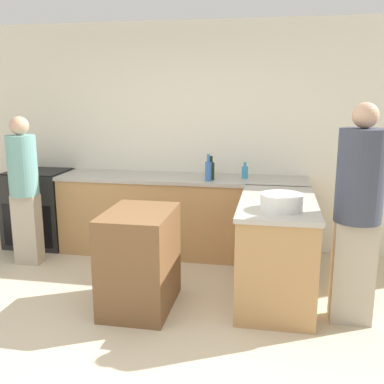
{
  "coord_description": "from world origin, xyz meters",
  "views": [
    {
      "loc": [
        1.05,
        -2.92,
        1.89
      ],
      "look_at": [
        0.3,
        1.11,
        0.97
      ],
      "focal_mm": 42.0,
      "sensor_mm": 36.0,
      "label": 1
    }
  ],
  "objects": [
    {
      "name": "wine_bottle_dark",
      "position": [
        0.36,
        1.99,
        1.03
      ],
      "size": [
        0.08,
        0.08,
        0.26
      ],
      "color": "black",
      "rests_on": "counter_back"
    },
    {
      "name": "ground_plane",
      "position": [
        0.0,
        0.0,
        0.0
      ],
      "size": [
        14.0,
        14.0,
        0.0
      ],
      "primitive_type": "plane",
      "color": "beige"
    },
    {
      "name": "water_bottle_blue",
      "position": [
        0.34,
        1.91,
        1.04
      ],
      "size": [
        0.07,
        0.07,
        0.29
      ],
      "color": "#386BB7",
      "rests_on": "counter_back"
    },
    {
      "name": "mixing_bowl",
      "position": [
        1.13,
        0.79,
        0.99
      ],
      "size": [
        0.36,
        0.36,
        0.13
      ],
      "color": "white",
      "rests_on": "counter_peninsula"
    },
    {
      "name": "person_at_peninsula",
      "position": [
        1.72,
        0.74,
        0.98
      ],
      "size": [
        0.37,
        0.37,
        1.81
      ],
      "color": "#ADA38E",
      "rests_on": "ground_plane"
    },
    {
      "name": "counter_peninsula",
      "position": [
        1.1,
        1.11,
        0.47
      ],
      "size": [
        0.69,
        1.36,
        0.93
      ],
      "color": "tan",
      "rests_on": "ground_plane"
    },
    {
      "name": "dish_soap_bottle",
      "position": [
        0.73,
        2.14,
        1.0
      ],
      "size": [
        0.07,
        0.07,
        0.18
      ],
      "color": "#338CBF",
      "rests_on": "counter_back"
    },
    {
      "name": "counter_back",
      "position": [
        0.0,
        2.09,
        0.47
      ],
      "size": [
        2.89,
        0.66,
        0.93
      ],
      "color": "tan",
      "rests_on": "ground_plane"
    },
    {
      "name": "person_by_range",
      "position": [
        -1.62,
        1.46,
        0.9
      ],
      "size": [
        0.31,
        0.31,
        1.64
      ],
      "color": "#ADA38E",
      "rests_on": "ground_plane"
    },
    {
      "name": "range_oven",
      "position": [
        -1.82,
        2.09,
        0.47
      ],
      "size": [
        0.74,
        0.64,
        0.94
      ],
      "color": "black",
      "rests_on": "ground_plane"
    },
    {
      "name": "wall_back",
      "position": [
        0.0,
        2.44,
        1.35
      ],
      "size": [
        8.0,
        0.06,
        2.7
      ],
      "color": "silver",
      "rests_on": "ground_plane"
    },
    {
      "name": "vinegar_bottle_clear",
      "position": [
        0.33,
        2.15,
        1.04
      ],
      "size": [
        0.07,
        0.07,
        0.27
      ],
      "color": "silver",
      "rests_on": "counter_back"
    },
    {
      "name": "island_table",
      "position": [
        -0.08,
        0.67,
        0.44
      ],
      "size": [
        0.57,
        0.79,
        0.88
      ],
      "color": "brown",
      "rests_on": "ground_plane"
    }
  ]
}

